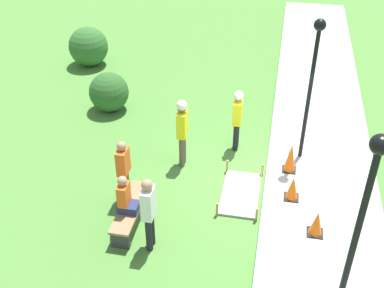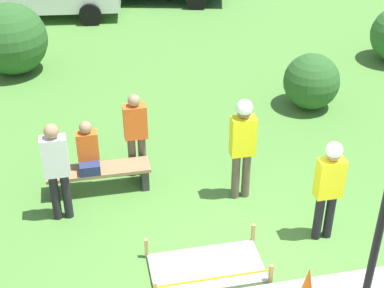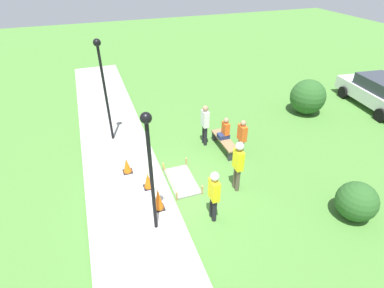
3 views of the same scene
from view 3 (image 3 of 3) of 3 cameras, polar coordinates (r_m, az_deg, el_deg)
ground_plane at (r=10.05m, az=-3.79°, el=-9.95°), size 60.00×60.00×0.00m
sidewalk at (r=9.85m, az=-11.49°, el=-11.36°), size 28.00×2.70×0.10m
wet_concrete_patch at (r=10.57m, az=-1.94°, el=-7.05°), size 1.70×0.93×0.35m
traffic_cone_near_patch at (r=10.94m, az=-12.30°, el=-4.00°), size 0.34×0.34×0.58m
traffic_cone_far_patch at (r=10.14m, az=-8.38°, el=-6.87°), size 0.34×0.34×0.60m
traffic_cone_sidewalk_edge at (r=9.29m, az=-6.43°, el=-10.37°), size 0.34×0.34×0.78m
park_bench at (r=12.13m, az=6.21°, el=0.34°), size 1.75×0.44×0.46m
person_seated_on_bench at (r=12.00m, az=6.28°, el=2.65°), size 0.36×0.44×0.89m
worker_supervisor at (r=8.66m, az=4.22°, el=-9.16°), size 0.40×0.25×1.74m
worker_assistant at (r=9.73m, az=8.80°, el=-3.36°), size 0.40×0.27×1.87m
bystander_in_orange_shirt at (r=11.44m, az=9.47°, el=1.31°), size 0.40×0.22×1.61m
bystander_in_gray_shirt at (r=12.06m, az=2.48°, el=4.06°), size 0.40×0.23×1.76m
lamppost_near at (r=7.43m, az=-8.06°, el=-2.70°), size 0.28×0.28×3.69m
lamppost_far at (r=12.02m, az=-16.61°, el=11.96°), size 0.28×0.28×4.13m
parked_car_white at (r=18.03m, az=32.13°, el=8.30°), size 4.64×2.50×1.53m
shrub_rounded_mid at (r=10.23m, az=28.88°, el=-9.54°), size 1.20×1.20×1.20m
shrub_rounded_far at (r=15.75m, az=21.18°, el=8.38°), size 1.68×1.68×1.68m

